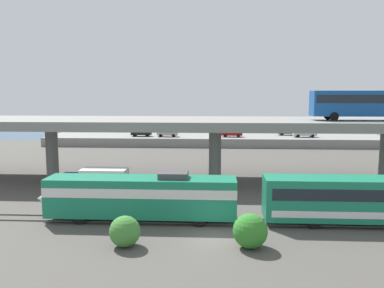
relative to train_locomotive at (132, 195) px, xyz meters
The scene contains 16 objects.
ground_plane 8.29m from the train_locomotive, 30.01° to the right, with size 260.00×260.00×0.00m, color #4C4944.
rail_strip_near 7.28m from the train_locomotive, ahead, with size 110.00×0.12×0.12m, color #59544C.
rail_strip_far 7.28m from the train_locomotive, ahead, with size 110.00×0.12×0.12m, color #59544C.
train_locomotive is the anchor object (origin of this frame).
highway_overpass 18.04m from the train_locomotive, 66.59° to the left, with size 96.00×12.30×7.55m.
transit_bus_on_overpass 29.16m from the train_locomotive, 31.59° to the left, with size 12.00×2.68×3.40m.
service_truck_west 8.72m from the train_locomotive, 126.62° to the left, with size 6.80×2.46×3.04m.
pier_parking_lot 51.48m from the train_locomotive, 82.27° to the left, with size 70.03×11.44×1.77m, color gray.
parked_car_0 49.03m from the train_locomotive, 93.41° to the left, with size 4.24×1.86×1.50m.
parked_car_1 55.77m from the train_locomotive, 63.22° to the left, with size 4.66×1.87×1.50m.
parked_car_2 58.09m from the train_locomotive, 67.35° to the left, with size 4.17×1.95×1.50m.
parked_car_3 50.51m from the train_locomotive, 78.12° to the left, with size 4.23×1.91×1.50m.
parked_car_4 50.06m from the train_locomotive, 99.60° to the left, with size 4.19×1.85×1.50m.
harbor_water 74.36m from the train_locomotive, 84.65° to the left, with size 140.00×36.00×0.01m, color #385B7A.
shrub_left 5.92m from the train_locomotive, 83.31° to the right, with size 2.18×2.18×2.18m, color #3D8035.
shrub_right 10.93m from the train_locomotive, 30.41° to the right, with size 2.42×2.42×2.42m, color #2E7B28.
Camera 1 is at (-0.03, -28.16, 10.64)m, focal length 37.22 mm.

